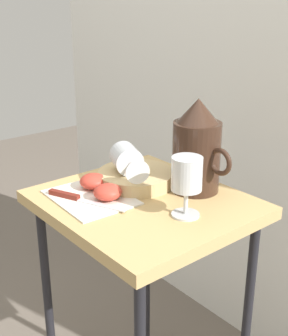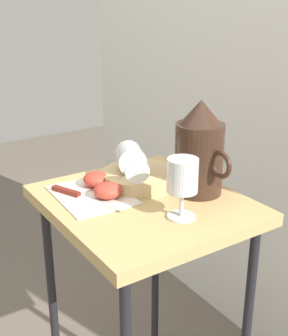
{
  "view_description": "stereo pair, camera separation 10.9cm",
  "coord_description": "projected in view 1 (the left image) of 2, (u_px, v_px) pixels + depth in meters",
  "views": [
    {
      "loc": [
        0.79,
        -0.65,
        1.2
      ],
      "look_at": [
        0.0,
        0.0,
        0.82
      ],
      "focal_mm": 49.15,
      "sensor_mm": 36.0,
      "label": 1
    },
    {
      "loc": [
        0.85,
        -0.56,
        1.2
      ],
      "look_at": [
        0.0,
        0.0,
        0.82
      ],
      "focal_mm": 49.15,
      "sensor_mm": 36.0,
      "label": 2
    }
  ],
  "objects": [
    {
      "name": "knife",
      "position": [
        75.0,
        198.0,
        1.1
      ],
      "size": [
        0.2,
        0.1,
        0.01
      ],
      "color": "silver",
      "rests_on": "linen_napkin"
    },
    {
      "name": "basket_tray",
      "position": [
        136.0,
        178.0,
        1.2
      ],
      "size": [
        0.2,
        0.2,
        0.03
      ],
      "primitive_type": "cylinder",
      "color": "tan",
      "rests_on": "table"
    },
    {
      "name": "apple_half_right",
      "position": [
        108.0,
        192.0,
        1.1
      ],
      "size": [
        0.07,
        0.07,
        0.04
      ],
      "primitive_type": "ellipsoid",
      "color": "#CC3D2D",
      "rests_on": "linen_napkin"
    },
    {
      "name": "apple_half_left",
      "position": [
        93.0,
        181.0,
        1.16
      ],
      "size": [
        0.07,
        0.07,
        0.04
      ],
      "primitive_type": "ellipsoid",
      "color": "#CC3D2D",
      "rests_on": "linen_napkin"
    },
    {
      "name": "pitcher",
      "position": [
        197.0,
        154.0,
        1.13
      ],
      "size": [
        0.17,
        0.12,
        0.24
      ],
      "color": "#382319",
      "rests_on": "table"
    },
    {
      "name": "curtain_drape",
      "position": [
        287.0,
        87.0,
        1.37
      ],
      "size": [
        2.4,
        0.03,
        1.89
      ],
      "primitive_type": "cube",
      "color": "white",
      "rests_on": "ground_plane"
    },
    {
      "name": "wine_glass_tipped_near",
      "position": [
        127.0,
        159.0,
        1.17
      ],
      "size": [
        0.16,
        0.11,
        0.07
      ],
      "color": "silver",
      "rests_on": "basket_tray"
    },
    {
      "name": "table",
      "position": [
        144.0,
        232.0,
        1.15
      ],
      "size": [
        0.49,
        0.44,
        0.74
      ],
      "color": "tan",
      "rests_on": "ground_plane"
    },
    {
      "name": "linen_napkin",
      "position": [
        91.0,
        197.0,
        1.12
      ],
      "size": [
        0.22,
        0.18,
        0.0
      ],
      "primitive_type": "cube",
      "rotation": [
        0.0,
        0.0,
        -0.05
      ],
      "color": "silver",
      "rests_on": "table"
    },
    {
      "name": "wine_glass_upright",
      "position": [
        187.0,
        178.0,
        1.0
      ],
      "size": [
        0.07,
        0.07,
        0.14
      ],
      "color": "silver",
      "rests_on": "table"
    }
  ]
}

